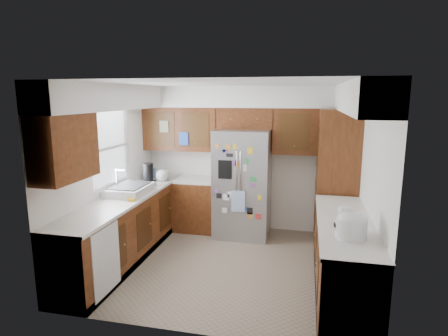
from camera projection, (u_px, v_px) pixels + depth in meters
The scene contains 12 objects.
floor at pixel (227, 265), 5.28m from camera, with size 3.60×3.60×0.00m, color gray.
room_shell at pixel (226, 133), 5.31m from camera, with size 3.64×3.24×2.52m.
left_counter_run at pixel (138, 228), 5.52m from camera, with size 1.36×3.20×0.92m.
right_counter_run at pixel (343, 261), 4.43m from camera, with size 0.63×2.25×0.92m.
pantry at pixel (336, 178), 5.86m from camera, with size 0.60×0.90×2.15m, color #431F0D.
fridge at pixel (243, 183), 6.27m from camera, with size 0.90×0.79×1.80m.
bridge_cabinet at pixel (246, 118), 6.28m from camera, with size 0.96×0.34×0.35m, color #431F0D.
fridge_top_items at pixel (242, 100), 6.23m from camera, with size 0.64×0.30×0.26m.
sink_assembly at pixel (130, 189), 5.51m from camera, with size 0.52×0.74×0.37m.
left_counter_clutter at pixel (153, 175), 6.18m from camera, with size 0.44×0.91×0.38m.
rice_cooker at pixel (351, 224), 3.79m from camera, with size 0.32×0.31×0.28m.
paper_towel at pixel (344, 219), 3.98m from camera, with size 0.12×0.12×0.27m, color white.
Camera 1 is at (1.03, -4.82, 2.34)m, focal length 30.00 mm.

